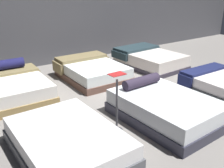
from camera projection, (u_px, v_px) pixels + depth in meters
name	position (u px, v px, depth m)	size (l,w,h in m)	color
ground_plane	(123.00, 96.00, 6.38)	(18.00, 18.00, 0.02)	gray
showroom_back_wall	(58.00, 9.00, 8.41)	(18.00, 0.06, 3.50)	#47474C
bed_0	(68.00, 142.00, 4.13)	(1.49, 2.06, 0.44)	#4F5157
bed_1	(165.00, 108.00, 5.18)	(1.56, 2.14, 0.70)	#2A2A38
bed_3	(14.00, 87.00, 6.20)	(1.51, 1.94, 0.77)	olive
bed_4	(92.00, 71.00, 7.41)	(1.59, 2.00, 0.53)	brown
bed_5	(149.00, 59.00, 8.50)	(1.62, 2.20, 0.54)	#2E2A36
price_sign	(117.00, 110.00, 4.70)	(0.28, 0.24, 1.11)	#3F3F44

